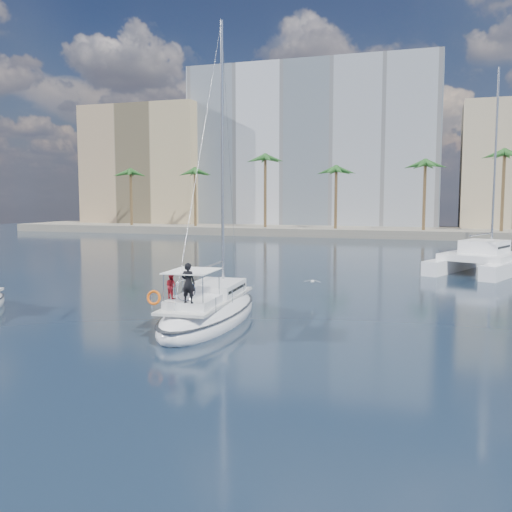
% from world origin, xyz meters
% --- Properties ---
extents(ground, '(160.00, 160.00, 0.00)m').
position_xyz_m(ground, '(0.00, 0.00, 0.00)').
color(ground, black).
rests_on(ground, ground).
extents(quay, '(120.00, 14.00, 1.20)m').
position_xyz_m(quay, '(0.00, 61.00, 0.60)').
color(quay, gray).
rests_on(quay, ground).
extents(building_modern, '(42.00, 16.00, 28.00)m').
position_xyz_m(building_modern, '(-12.00, 73.00, 14.00)').
color(building_modern, silver).
rests_on(building_modern, ground).
extents(building_tan_left, '(22.00, 14.00, 22.00)m').
position_xyz_m(building_tan_left, '(-42.00, 69.00, 11.00)').
color(building_tan_left, tan).
rests_on(building_tan_left, ground).
extents(palm_left, '(3.60, 3.60, 12.30)m').
position_xyz_m(palm_left, '(-34.00, 57.00, 10.28)').
color(palm_left, brown).
rests_on(palm_left, ground).
extents(palm_centre, '(3.60, 3.60, 12.30)m').
position_xyz_m(palm_centre, '(0.00, 57.00, 10.28)').
color(palm_centre, brown).
rests_on(palm_centre, ground).
extents(main_sloop, '(3.86, 10.36, 15.11)m').
position_xyz_m(main_sloop, '(-1.06, -1.90, 0.49)').
color(main_sloop, white).
rests_on(main_sloop, ground).
extents(catamaran, '(9.20, 12.07, 15.92)m').
position_xyz_m(catamaran, '(12.46, 21.20, 1.12)').
color(catamaran, white).
rests_on(catamaran, ground).
extents(seagull, '(1.01, 0.43, 0.19)m').
position_xyz_m(seagull, '(2.10, 6.33, 0.91)').
color(seagull, silver).
rests_on(seagull, ground).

